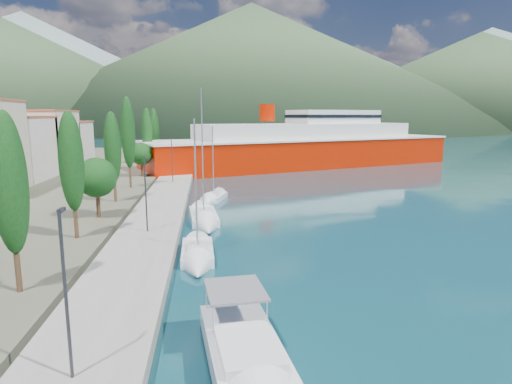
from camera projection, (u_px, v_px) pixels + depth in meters
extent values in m
plane|color=#113E4A|center=(220.00, 147.00, 140.97)|extent=(1400.00, 1400.00, 0.00)
cube|color=gray|center=(164.00, 202.00, 47.93)|extent=(5.00, 88.00, 0.80)
cone|color=gray|center=(26.00, 69.00, 589.09)|extent=(640.00, 640.00, 150.00)
cone|color=gray|center=(258.00, 66.00, 682.05)|extent=(760.00, 760.00, 180.00)
cone|color=gray|center=(488.00, 76.00, 645.29)|extent=(640.00, 640.00, 140.00)
cone|color=#375131|center=(252.00, 66.00, 409.33)|extent=(480.00, 480.00, 115.00)
cone|color=#375131|center=(478.00, 80.00, 416.54)|extent=(420.00, 420.00, 90.00)
cube|color=silver|center=(14.00, 149.00, 62.13)|extent=(9.00, 11.00, 9.00)
cube|color=#9E5138|center=(11.00, 117.00, 61.32)|extent=(9.20, 11.20, 0.30)
cube|color=beige|center=(42.00, 141.00, 72.81)|extent=(9.00, 13.00, 10.00)
cube|color=#9E5138|center=(40.00, 111.00, 71.91)|extent=(9.20, 13.20, 0.30)
cube|color=silver|center=(64.00, 143.00, 83.74)|extent=(9.00, 10.00, 8.00)
cube|color=#9E5138|center=(62.00, 122.00, 83.02)|extent=(9.20, 10.20, 0.30)
cylinder|color=#47301E|center=(18.00, 273.00, 22.59)|extent=(0.30, 0.30, 2.10)
ellipsoid|color=#123C14|center=(9.00, 184.00, 21.75)|extent=(1.80, 1.80, 7.45)
cylinder|color=#47301E|center=(76.00, 224.00, 32.61)|extent=(0.30, 0.30, 2.12)
ellipsoid|color=#123C14|center=(71.00, 162.00, 31.77)|extent=(1.80, 1.80, 7.52)
cylinder|color=#47301E|center=(98.00, 205.00, 39.31)|extent=(0.36, 0.36, 2.27)
sphere|color=#123C14|center=(96.00, 177.00, 38.85)|extent=(3.63, 3.63, 3.63)
cylinder|color=#47301E|center=(115.00, 192.00, 46.60)|extent=(0.30, 0.30, 2.14)
ellipsoid|color=#123C14|center=(113.00, 147.00, 45.75)|extent=(1.80, 1.80, 7.59)
cylinder|color=#47301E|center=(130.00, 178.00, 55.88)|extent=(0.30, 0.30, 2.57)
ellipsoid|color=#123C14|center=(128.00, 133.00, 54.86)|extent=(1.80, 1.80, 9.12)
cylinder|color=#47301E|center=(142.00, 170.00, 66.14)|extent=(0.36, 0.36, 2.13)
sphere|color=#123C14|center=(141.00, 154.00, 65.71)|extent=(3.41, 3.41, 3.41)
cylinder|color=#47301E|center=(148.00, 164.00, 73.21)|extent=(0.30, 0.30, 2.34)
ellipsoid|color=#123C14|center=(147.00, 133.00, 72.29)|extent=(1.80, 1.80, 8.29)
cylinder|color=#47301E|center=(155.00, 158.00, 83.06)|extent=(0.30, 0.30, 2.37)
ellipsoid|color=#123C14|center=(154.00, 130.00, 82.12)|extent=(1.80, 1.80, 8.40)
cylinder|color=#2D2D33|center=(66.00, 297.00, 14.60)|extent=(0.12, 0.12, 6.00)
cube|color=#2D2D33|center=(61.00, 210.00, 14.32)|extent=(0.15, 0.50, 0.12)
cylinder|color=#2D2D33|center=(146.00, 195.00, 33.82)|extent=(0.12, 0.12, 6.00)
cube|color=#2D2D33|center=(145.00, 156.00, 33.54)|extent=(0.15, 0.50, 0.12)
cylinder|color=#2D2D33|center=(172.00, 161.00, 59.66)|extent=(0.12, 0.12, 6.00)
cube|color=#2D2D33|center=(171.00, 139.00, 59.38)|extent=(0.15, 0.50, 0.12)
cube|color=black|center=(244.00, 373.00, 16.79)|extent=(3.14, 6.75, 0.73)
cube|color=silver|center=(244.00, 354.00, 16.64)|extent=(3.45, 7.12, 1.15)
cube|color=black|center=(244.00, 366.00, 16.73)|extent=(3.51, 7.20, 0.23)
cube|color=silver|center=(248.00, 347.00, 15.71)|extent=(2.53, 3.56, 0.42)
cube|color=slate|center=(235.00, 290.00, 18.08)|extent=(2.69, 3.09, 0.10)
cube|color=silver|center=(198.00, 253.00, 30.56)|extent=(2.31, 5.43, 0.86)
cube|color=silver|center=(197.00, 247.00, 30.11)|extent=(1.37, 2.18, 0.34)
cylinder|color=silver|center=(196.00, 185.00, 29.34)|extent=(0.12, 0.12, 9.10)
cone|color=silver|center=(198.00, 270.00, 27.19)|extent=(2.25, 2.56, 2.20)
cube|color=silver|center=(204.00, 217.00, 41.37)|extent=(2.99, 6.98, 0.96)
cube|color=silver|center=(204.00, 212.00, 40.82)|extent=(1.69, 2.83, 0.37)
cylinder|color=silver|center=(202.00, 152.00, 39.82)|extent=(0.12, 0.12, 11.73)
cone|color=silver|center=(207.00, 229.00, 37.16)|extent=(2.70, 3.36, 2.45)
cube|color=silver|center=(214.00, 198.00, 51.34)|extent=(3.39, 5.16, 0.82)
cube|color=silver|center=(214.00, 194.00, 50.93)|extent=(1.75, 2.19, 0.32)
cylinder|color=silver|center=(213.00, 161.00, 50.25)|extent=(0.12, 0.12, 8.16)
cone|color=silver|center=(207.00, 203.00, 48.38)|extent=(2.64, 2.74, 2.09)
cube|color=#B51600|center=(305.00, 154.00, 85.37)|extent=(64.42, 35.25, 6.17)
cube|color=silver|center=(306.00, 139.00, 84.83)|extent=(64.98, 35.78, 0.33)
cube|color=silver|center=(306.00, 132.00, 84.60)|extent=(45.12, 26.05, 3.31)
cube|color=silver|center=(333.00, 117.00, 87.09)|extent=(19.65, 14.07, 2.65)
cylinder|color=#B51600|center=(267.00, 113.00, 79.94)|extent=(2.87, 2.87, 3.09)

